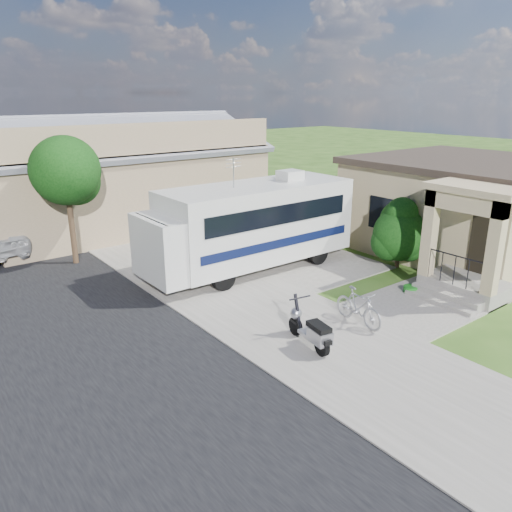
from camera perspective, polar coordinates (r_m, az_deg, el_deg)
ground at (r=13.90m, az=8.01°, el=-7.27°), size 120.00×120.00×0.00m
sidewalk_slab at (r=21.19m, az=-13.58°, el=1.49°), size 4.00×80.00×0.06m
driveway_slab at (r=17.91m, az=1.17°, el=-1.08°), size 7.00×6.00×0.05m
walk_slab at (r=15.49m, az=18.55°, el=-5.22°), size 4.00×3.00×0.05m
house at (r=21.04m, az=22.72°, el=5.38°), size 9.47×7.80×3.54m
warehouse at (r=24.71m, az=-15.66°, el=8.33°), size 12.50×8.40×5.04m
street_tree_a at (r=18.72m, az=-20.67°, el=8.79°), size 2.44×2.40×4.58m
street_tree_b at (r=28.36m, az=-27.00°, el=11.11°), size 2.44×2.40×4.73m
motorhome at (r=17.07m, az=-0.62°, el=3.74°), size 7.62×2.52×3.90m
shrub at (r=18.20m, az=16.09°, el=2.70°), size 2.06×1.97×2.53m
scooter at (r=12.17m, az=6.34°, el=-8.45°), size 0.70×1.69×1.11m
bicycle at (r=13.50m, az=11.62°, el=-5.95°), size 0.57×1.67×0.98m
garden_hose at (r=16.22m, az=17.24°, el=-3.75°), size 0.44×0.44×0.20m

